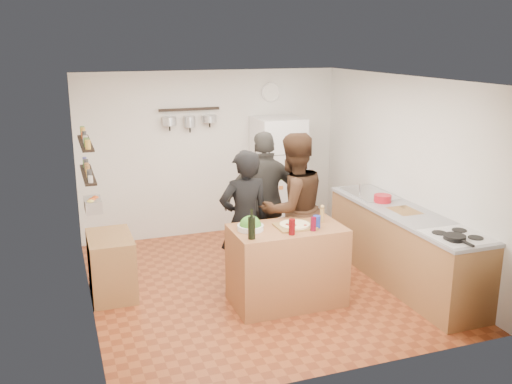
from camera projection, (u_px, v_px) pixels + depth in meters
name	position (u px, v px, depth m)	size (l,w,h in m)	color
room_shell	(248.00, 179.00, 7.13)	(4.20, 4.20, 4.20)	brown
prep_island	(287.00, 265.00, 6.47)	(1.25, 0.72, 0.91)	#9F623A
pizza_board	(295.00, 226.00, 6.35)	(0.42, 0.34, 0.02)	brown
pizza	(295.00, 225.00, 6.35)	(0.34, 0.34, 0.02)	beige
salad_bowl	(250.00, 228.00, 6.25)	(0.29, 0.29, 0.06)	silver
wine_bottle	(252.00, 228.00, 5.96)	(0.08, 0.08, 0.24)	black
wine_glass_near	(292.00, 227.00, 6.09)	(0.07, 0.07, 0.17)	#500609
wine_glass_far	(313.00, 224.00, 6.22)	(0.06, 0.06, 0.15)	#59071B
pepper_mill	(322.00, 215.00, 6.52)	(0.05, 0.05, 0.16)	olive
salt_canister	(317.00, 222.00, 6.32)	(0.08, 0.08, 0.14)	navy
person_left	(245.00, 221.00, 6.74)	(0.63, 0.41, 1.72)	black
person_center	(293.00, 209.00, 6.96)	(0.91, 0.71, 1.87)	black
person_back	(265.00, 202.00, 7.32)	(1.07, 0.45, 1.83)	#2C2A27
counter_run	(403.00, 247.00, 7.04)	(0.63, 2.63, 0.90)	#9E7042
stove_top	(457.00, 237.00, 6.05)	(0.60, 0.62, 0.02)	white
skillet	(455.00, 237.00, 5.94)	(0.23, 0.23, 0.04)	black
sink	(369.00, 194.00, 7.69)	(0.50, 0.80, 0.03)	silver
cutting_board	(405.00, 211.00, 6.94)	(0.30, 0.40, 0.02)	olive
red_bowl	(383.00, 198.00, 7.29)	(0.22, 0.22, 0.09)	#B31421
fridge	(278.00, 176.00, 8.76)	(0.70, 0.68, 1.80)	white
wall_clock	(271.00, 92.00, 8.74)	(0.30, 0.30, 0.03)	silver
spice_shelf_lower	(88.00, 174.00, 6.26)	(0.12, 1.00, 0.03)	black
spice_shelf_upper	(85.00, 143.00, 6.17)	(0.12, 1.00, 0.03)	black
produce_basket	(93.00, 205.00, 6.36)	(0.18, 0.35, 0.14)	silver
side_table	(111.00, 265.00, 6.70)	(0.50, 0.80, 0.73)	#9F7742
pot_rack	(189.00, 109.00, 8.30)	(0.90, 0.04, 0.04)	black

